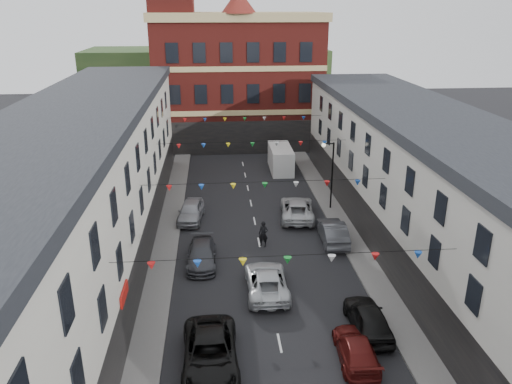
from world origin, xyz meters
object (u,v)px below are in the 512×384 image
object	(u,v)px
white_van	(281,159)
car_left_d	(202,255)
car_left_c	(210,354)
pedestrian	(263,234)
moving_car	(267,281)
car_left_e	(191,211)
car_right_f	(297,209)
car_right_d	(368,318)
car_right_c	(356,349)
car_right_e	(333,232)
street_lamp	(330,167)

from	to	relation	value
white_van	car_left_d	bearing A→B (deg)	-111.08
car_left_c	white_van	xyz separation A→B (m)	(7.51, 30.95, 0.47)
pedestrian	moving_car	bearing A→B (deg)	-71.96
car_left_e	car_right_f	bearing A→B (deg)	5.20
car_left_d	car_right_d	distance (m)	12.37
pedestrian	car_right_d	bearing A→B (deg)	-44.77
white_van	car_right_c	bearing A→B (deg)	-89.91
car_left_e	car_right_e	size ratio (longest dim) A/B	0.95
car_left_d	car_left_e	world-z (taller)	car_left_e
car_left_e	pedestrian	xyz separation A→B (m)	(5.48, -5.28, 0.17)
street_lamp	car_left_e	distance (m)	12.23
car_left_c	moving_car	bearing A→B (deg)	61.63
car_left_d	car_right_f	bearing A→B (deg)	44.13
car_left_d	car_right_e	world-z (taller)	car_right_e
car_left_e	white_van	size ratio (longest dim) A/B	0.81
car_left_e	car_right_f	world-z (taller)	same
car_right_d	pedestrian	bearing A→B (deg)	-66.27
car_left_c	car_left_e	xyz separation A→B (m)	(-1.61, 18.24, -0.01)
car_left_c	pedestrian	world-z (taller)	pedestrian
street_lamp	car_right_c	size ratio (longest dim) A/B	1.34
car_right_f	moving_car	world-z (taller)	car_right_f
car_right_c	car_right_e	size ratio (longest dim) A/B	0.91
car_right_f	moving_car	bearing A→B (deg)	78.39
car_left_c	car_left_e	distance (m)	18.31
car_left_e	moving_car	bearing A→B (deg)	-59.63
white_van	car_right_e	bearing A→B (deg)	-84.21
car_right_d	white_van	bearing A→B (deg)	-87.66
car_left_e	car_right_c	bearing A→B (deg)	-57.57
car_right_d	car_right_f	xyz separation A→B (m)	(-1.30, 15.76, 0.01)
car_right_c	moving_car	size ratio (longest dim) A/B	0.83
car_left_c	car_right_c	size ratio (longest dim) A/B	1.30
car_right_e	white_van	xyz separation A→B (m)	(-1.59, 17.70, 0.47)
street_lamp	car_right_d	xyz separation A→B (m)	(-1.65, -17.33, -3.11)
car_left_c	pedestrian	bearing A→B (deg)	72.33
car_left_c	car_right_e	world-z (taller)	car_right_e
moving_car	car_right_e	bearing A→B (deg)	-130.39
car_right_f	moving_car	size ratio (longest dim) A/B	1.07
street_lamp	car_left_c	xyz separation A→B (m)	(-10.15, -19.57, -3.10)
moving_car	white_van	world-z (taller)	white_van
car_left_e	white_van	distance (m)	15.66
car_right_c	car_right_e	xyz separation A→B (m)	(1.90, 13.33, 0.16)
car_left_d	car_right_f	size ratio (longest dim) A/B	0.84
car_left_c	car_right_d	size ratio (longest dim) A/B	1.25
car_left_d	car_left_e	xyz separation A→B (m)	(-1.00, 7.64, 0.10)
car_left_c	car_right_e	distance (m)	16.08
moving_car	pedestrian	world-z (taller)	pedestrian
car_left_d	car_right_c	size ratio (longest dim) A/B	1.07
car_left_e	white_van	world-z (taller)	white_van
moving_car	pedestrian	distance (m)	6.30
car_left_c	car_right_c	world-z (taller)	car_left_c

